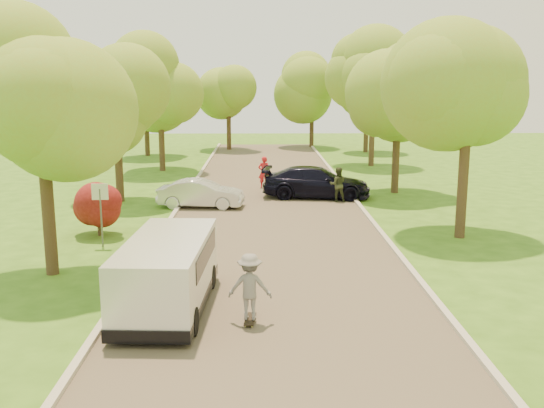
{
  "coord_description": "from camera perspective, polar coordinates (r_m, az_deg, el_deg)",
  "views": [
    {
      "loc": [
        -0.39,
        -16.1,
        5.53
      ],
      "look_at": [
        0.0,
        4.78,
        1.3
      ],
      "focal_mm": 40.0,
      "sensor_mm": 36.0,
      "label": 1
    }
  ],
  "objects": [
    {
      "name": "tree_l_far",
      "position": [
        38.57,
        -10.22,
        11.18
      ],
      "size": [
        4.92,
        4.8,
        7.79
      ],
      "color": "#382619",
      "rests_on": "ground"
    },
    {
      "name": "tree_r_far",
      "position": [
        40.82,
        9.88,
        11.71
      ],
      "size": [
        5.33,
        5.2,
        8.34
      ],
      "color": "#382619",
      "rests_on": "ground"
    },
    {
      "name": "skateboarder",
      "position": [
        14.11,
        -2.1,
        -7.77
      ],
      "size": [
        1.06,
        0.67,
        1.57
      ],
      "primitive_type": "imported",
      "rotation": [
        0.0,
        0.0,
        3.05
      ],
      "color": "slate",
      "rests_on": "longboard"
    },
    {
      "name": "tree_bg_c",
      "position": [
        50.16,
        -3.89,
        10.84
      ],
      "size": [
        4.92,
        4.8,
        7.33
      ],
      "color": "#382619",
      "rests_on": "ground"
    },
    {
      "name": "person_striped",
      "position": [
        31.96,
        -0.76,
        3.01
      ],
      "size": [
        0.66,
        0.48,
        1.68
      ],
      "primitive_type": "imported",
      "rotation": [
        0.0,
        0.0,
        3.27
      ],
      "color": "red",
      "rests_on": "ground"
    },
    {
      "name": "red_shrub",
      "position": [
        22.83,
        -16.06,
        -0.2
      ],
      "size": [
        1.7,
        1.7,
        1.95
      ],
      "color": "#382619",
      "rests_on": "ground"
    },
    {
      "name": "tree_l_midb",
      "position": [
        28.84,
        -14.14,
        9.23
      ],
      "size": [
        4.3,
        4.2,
        6.62
      ],
      "color": "#382619",
      "rests_on": "ground"
    },
    {
      "name": "curb_right",
      "position": [
        25.11,
        9.13,
        -1.28
      ],
      "size": [
        0.18,
        60.0,
        0.12
      ],
      "primitive_type": "cube",
      "color": "#B2AD9E",
      "rests_on": "ground"
    },
    {
      "name": "tree_bg_b",
      "position": [
        48.87,
        9.25,
        11.31
      ],
      "size": [
        5.12,
        5.0,
        7.95
      ],
      "color": "#382619",
      "rests_on": "ground"
    },
    {
      "name": "dark_sedan",
      "position": [
        29.37,
        4.19,
        2.05
      ],
      "size": [
        5.39,
        2.71,
        1.5
      ],
      "primitive_type": "imported",
      "rotation": [
        0.0,
        0.0,
        1.45
      ],
      "color": "black",
      "rests_on": "ground"
    },
    {
      "name": "tree_bg_d",
      "position": [
        52.31,
        4.05,
        11.18
      ],
      "size": [
        5.12,
        5.0,
        7.72
      ],
      "color": "#382619",
      "rests_on": "ground"
    },
    {
      "name": "ground",
      "position": [
        17.03,
        0.29,
        -7.5
      ],
      "size": [
        100.0,
        100.0,
        0.0
      ],
      "primitive_type": "plane",
      "color": "#346317",
      "rests_on": "ground"
    },
    {
      "name": "tree_bg_a",
      "position": [
        46.86,
        -11.61,
        10.96
      ],
      "size": [
        5.12,
        5.0,
        7.72
      ],
      "color": "#382619",
      "rests_on": "ground"
    },
    {
      "name": "road",
      "position": [
        24.73,
        -0.15,
        -1.46
      ],
      "size": [
        8.0,
        60.0,
        0.01
      ],
      "primitive_type": "cube",
      "color": "#4C4438",
      "rests_on": "ground"
    },
    {
      "name": "street_sign",
      "position": [
        21.19,
        -15.85,
        0.22
      ],
      "size": [
        0.55,
        0.06,
        2.17
      ],
      "color": "#59595E",
      "rests_on": "ground"
    },
    {
      "name": "longboard",
      "position": [
        14.39,
        -2.08,
        -10.78
      ],
      "size": [
        0.29,
        0.82,
        0.09
      ],
      "rotation": [
        0.0,
        0.0,
        3.05
      ],
      "color": "black",
      "rests_on": "ground"
    },
    {
      "name": "tree_l_mida",
      "position": [
        18.1,
        -20.43,
        9.62
      ],
      "size": [
        4.71,
        4.6,
        7.39
      ],
      "color": "#382619",
      "rests_on": "ground"
    },
    {
      "name": "tree_r_mida",
      "position": [
        22.37,
        18.62,
        10.88
      ],
      "size": [
        5.13,
        5.0,
        7.95
      ],
      "color": "#382619",
      "rests_on": "ground"
    },
    {
      "name": "person_olive",
      "position": [
        28.45,
        6.21,
        1.83
      ],
      "size": [
        0.82,
        0.65,
        1.62
      ],
      "primitive_type": "imported",
      "rotation": [
        0.0,
        0.0,
        3.09
      ],
      "color": "#303721",
      "rests_on": "ground"
    },
    {
      "name": "tree_r_midb",
      "position": [
        30.91,
        12.17,
        9.99
      ],
      "size": [
        4.51,
        4.4,
        7.01
      ],
      "color": "#382619",
      "rests_on": "ground"
    },
    {
      "name": "curb_left",
      "position": [
        24.98,
        -9.48,
        -1.36
      ],
      "size": [
        0.18,
        60.0,
        0.12
      ],
      "primitive_type": "cube",
      "color": "#B2AD9E",
      "rests_on": "ground"
    },
    {
      "name": "minivan",
      "position": [
        15.17,
        -9.77,
        -6.34
      ],
      "size": [
        2.11,
        4.86,
        1.78
      ],
      "rotation": [
        0.0,
        0.0,
        -0.05
      ],
      "color": "silver",
      "rests_on": "ground"
    },
    {
      "name": "silver_sedan",
      "position": [
        27.19,
        -6.71,
        0.98
      ],
      "size": [
        3.93,
        1.74,
        1.25
      ],
      "primitive_type": "imported",
      "rotation": [
        0.0,
        0.0,
        1.46
      ],
      "color": "silver",
      "rests_on": "ground"
    }
  ]
}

